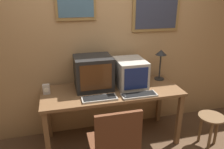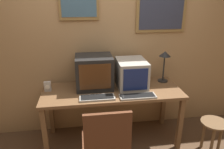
{
  "view_description": "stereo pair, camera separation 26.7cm",
  "coord_description": "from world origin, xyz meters",
  "px_view_note": "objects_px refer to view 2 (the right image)",
  "views": [
    {
      "loc": [
        -0.62,
        -1.52,
        1.91
      ],
      "look_at": [
        0.0,
        0.9,
        0.96
      ],
      "focal_mm": 35.0,
      "sensor_mm": 36.0,
      "label": 1
    },
    {
      "loc": [
        -0.36,
        -1.57,
        1.91
      ],
      "look_at": [
        0.0,
        0.9,
        0.96
      ],
      "focal_mm": 35.0,
      "sensor_mm": 36.0,
      "label": 2
    }
  ],
  "objects_px": {
    "monitor_left": "(94,72)",
    "monitor_right": "(131,74)",
    "desk_clock": "(48,86)",
    "desk_lamp": "(165,59)",
    "keyboard_side": "(138,96)",
    "keyboard_main": "(97,98)",
    "mouse_near_keyboard": "(122,96)",
    "side_stool": "(213,130)"
  },
  "relations": [
    {
      "from": "keyboard_main",
      "to": "side_stool",
      "type": "xyz_separation_m",
      "value": [
        1.39,
        -0.21,
        -0.43
      ]
    },
    {
      "from": "monitor_left",
      "to": "side_stool",
      "type": "xyz_separation_m",
      "value": [
        1.4,
        -0.55,
        -0.62
      ]
    },
    {
      "from": "desk_lamp",
      "to": "monitor_left",
      "type": "bearing_deg",
      "value": -176.34
    },
    {
      "from": "mouse_near_keyboard",
      "to": "side_stool",
      "type": "relative_size",
      "value": 0.25
    },
    {
      "from": "desk_clock",
      "to": "desk_lamp",
      "type": "xyz_separation_m",
      "value": [
        1.53,
        0.1,
        0.26
      ]
    },
    {
      "from": "keyboard_main",
      "to": "side_stool",
      "type": "relative_size",
      "value": 0.92
    },
    {
      "from": "keyboard_main",
      "to": "side_stool",
      "type": "height_order",
      "value": "keyboard_main"
    },
    {
      "from": "monitor_right",
      "to": "desk_lamp",
      "type": "xyz_separation_m",
      "value": [
        0.47,
        0.11,
        0.14
      ]
    },
    {
      "from": "desk_clock",
      "to": "desk_lamp",
      "type": "relative_size",
      "value": 0.29
    },
    {
      "from": "mouse_near_keyboard",
      "to": "desk_clock",
      "type": "height_order",
      "value": "desk_clock"
    },
    {
      "from": "monitor_left",
      "to": "monitor_right",
      "type": "bearing_deg",
      "value": -6.29
    },
    {
      "from": "desk_lamp",
      "to": "side_stool",
      "type": "distance_m",
      "value": 1.06
    },
    {
      "from": "keyboard_main",
      "to": "mouse_near_keyboard",
      "type": "height_order",
      "value": "mouse_near_keyboard"
    },
    {
      "from": "keyboard_main",
      "to": "keyboard_side",
      "type": "bearing_deg",
      "value": -3.78
    },
    {
      "from": "mouse_near_keyboard",
      "to": "keyboard_side",
      "type": "bearing_deg",
      "value": -5.11
    },
    {
      "from": "side_stool",
      "to": "keyboard_main",
      "type": "bearing_deg",
      "value": 171.38
    },
    {
      "from": "keyboard_main",
      "to": "keyboard_side",
      "type": "xyz_separation_m",
      "value": [
        0.47,
        -0.03,
        0.0
      ]
    },
    {
      "from": "keyboard_main",
      "to": "desk_clock",
      "type": "relative_size",
      "value": 3.3
    },
    {
      "from": "keyboard_side",
      "to": "desk_lamp",
      "type": "bearing_deg",
      "value": 42.78
    },
    {
      "from": "monitor_left",
      "to": "keyboard_side",
      "type": "relative_size",
      "value": 1.07
    },
    {
      "from": "monitor_right",
      "to": "mouse_near_keyboard",
      "type": "relative_size",
      "value": 4.17
    },
    {
      "from": "monitor_right",
      "to": "side_stool",
      "type": "height_order",
      "value": "monitor_right"
    },
    {
      "from": "desk_clock",
      "to": "side_stool",
      "type": "xyz_separation_m",
      "value": [
        1.98,
        -0.51,
        -0.48
      ]
    },
    {
      "from": "keyboard_side",
      "to": "mouse_near_keyboard",
      "type": "xyz_separation_m",
      "value": [
        -0.18,
        0.02,
        0.01
      ]
    },
    {
      "from": "monitor_left",
      "to": "keyboard_main",
      "type": "distance_m",
      "value": 0.39
    },
    {
      "from": "monitor_right",
      "to": "desk_clock",
      "type": "bearing_deg",
      "value": 179.45
    },
    {
      "from": "monitor_right",
      "to": "keyboard_side",
      "type": "xyz_separation_m",
      "value": [
        0.01,
        -0.32,
        -0.16
      ]
    },
    {
      "from": "desk_clock",
      "to": "desk_lamp",
      "type": "bearing_deg",
      "value": 3.83
    },
    {
      "from": "keyboard_main",
      "to": "desk_lamp",
      "type": "distance_m",
      "value": 1.06
    },
    {
      "from": "side_stool",
      "to": "desk_clock",
      "type": "bearing_deg",
      "value": 165.65
    },
    {
      "from": "mouse_near_keyboard",
      "to": "monitor_left",
      "type": "bearing_deg",
      "value": 130.05
    },
    {
      "from": "monitor_left",
      "to": "desk_lamp",
      "type": "bearing_deg",
      "value": 3.66
    },
    {
      "from": "monitor_left",
      "to": "monitor_right",
      "type": "xyz_separation_m",
      "value": [
        0.47,
        -0.05,
        -0.03
      ]
    },
    {
      "from": "desk_lamp",
      "to": "mouse_near_keyboard",
      "type": "bearing_deg",
      "value": -147.51
    },
    {
      "from": "desk_lamp",
      "to": "side_stool",
      "type": "xyz_separation_m",
      "value": [
        0.46,
        -0.61,
        -0.74
      ]
    },
    {
      "from": "monitor_right",
      "to": "keyboard_side",
      "type": "height_order",
      "value": "monitor_right"
    },
    {
      "from": "keyboard_main",
      "to": "mouse_near_keyboard",
      "type": "bearing_deg",
      "value": -2.92
    },
    {
      "from": "desk_clock",
      "to": "monitor_right",
      "type": "bearing_deg",
      "value": -0.55
    },
    {
      "from": "keyboard_main",
      "to": "monitor_right",
      "type": "bearing_deg",
      "value": 31.67
    },
    {
      "from": "keyboard_side",
      "to": "side_stool",
      "type": "distance_m",
      "value": 1.03
    },
    {
      "from": "monitor_right",
      "to": "keyboard_main",
      "type": "relative_size",
      "value": 1.12
    },
    {
      "from": "monitor_right",
      "to": "keyboard_main",
      "type": "height_order",
      "value": "monitor_right"
    }
  ]
}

